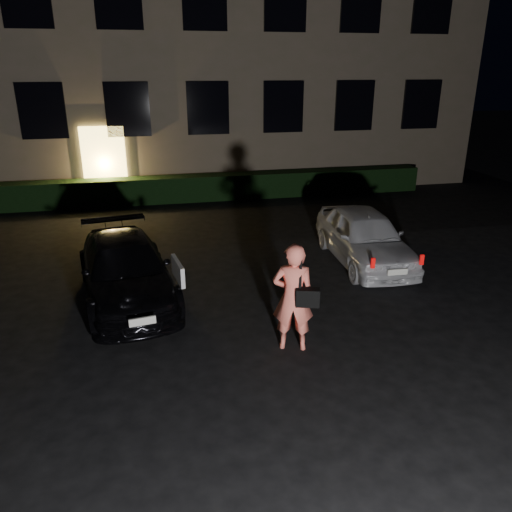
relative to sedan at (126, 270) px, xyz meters
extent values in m
plane|color=black|center=(2.68, -3.12, -0.59)|extent=(80.00, 80.00, 0.00)
cube|color=#685E4A|center=(2.68, 11.88, 5.41)|extent=(20.00, 8.00, 12.00)
cube|color=#FFD861|center=(-0.82, 7.82, 0.66)|extent=(1.40, 0.10, 2.50)
cube|color=black|center=(-2.52, 7.82, 2.41)|extent=(1.40, 0.10, 1.70)
cube|color=black|center=(0.08, 7.82, 2.41)|extent=(1.40, 0.10, 1.70)
cube|color=black|center=(2.68, 7.82, 2.41)|extent=(1.40, 0.10, 1.70)
cube|color=black|center=(5.28, 7.82, 2.41)|extent=(1.40, 0.10, 1.70)
cube|color=black|center=(7.88, 7.82, 2.41)|extent=(1.40, 0.10, 1.70)
cube|color=black|center=(10.48, 7.82, 2.41)|extent=(1.40, 0.10, 1.70)
cube|color=black|center=(2.68, 7.82, 5.61)|extent=(1.40, 0.10, 1.70)
cube|color=black|center=(5.28, 7.82, 5.61)|extent=(1.40, 0.10, 1.70)
cube|color=black|center=(7.88, 7.82, 5.61)|extent=(1.40, 0.10, 1.70)
cube|color=black|center=(10.48, 7.82, 5.61)|extent=(1.40, 0.10, 1.70)
cube|color=black|center=(2.68, 7.38, -0.16)|extent=(15.00, 0.70, 0.85)
imported|color=black|center=(0.00, 0.00, 0.00)|extent=(2.23, 4.26, 1.18)
cube|color=white|center=(0.99, -0.61, 0.14)|extent=(0.20, 0.84, 0.39)
cube|color=silver|center=(0.31, -2.08, -0.08)|extent=(0.43, 0.10, 0.13)
imported|color=silver|center=(5.38, 0.81, 0.04)|extent=(1.61, 3.72, 1.25)
cube|color=red|center=(4.80, -0.92, 0.09)|extent=(0.08, 0.05, 0.21)
cube|color=red|center=(5.84, -0.96, 0.09)|extent=(0.08, 0.05, 0.21)
cube|color=silver|center=(5.31, -0.98, -0.11)|extent=(0.42, 0.05, 0.12)
imported|color=#FF7561|center=(2.68, -2.53, 0.32)|extent=(0.76, 0.60, 1.81)
cube|color=black|center=(2.86, -2.71, 0.38)|extent=(0.40, 0.26, 0.29)
cube|color=black|center=(2.75, -2.63, 0.79)|extent=(0.06, 0.07, 0.56)
camera|label=1|loc=(0.59, -9.38, 3.77)|focal=35.00mm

